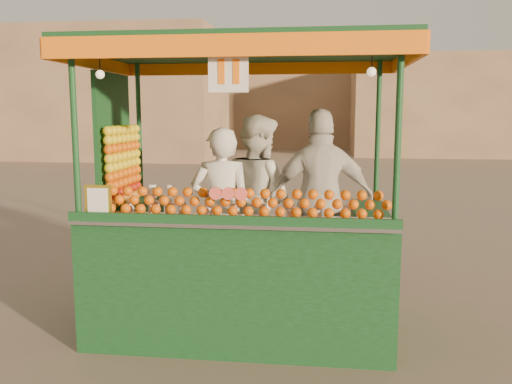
# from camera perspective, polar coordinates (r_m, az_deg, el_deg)

# --- Properties ---
(ground) EXTENTS (90.00, 90.00, 0.00)m
(ground) POSITION_cam_1_polar(r_m,az_deg,el_deg) (5.73, -3.50, -13.59)
(ground) COLOR #6F5E4F
(ground) RESTS_ON ground
(building_left) EXTENTS (10.00, 6.00, 6.00)m
(building_left) POSITION_cam_1_polar(r_m,az_deg,el_deg) (27.14, -14.67, 9.93)
(building_left) COLOR #957855
(building_left) RESTS_ON ground
(building_right) EXTENTS (9.00, 6.00, 5.00)m
(building_right) POSITION_cam_1_polar(r_m,az_deg,el_deg) (29.83, 19.00, 8.62)
(building_right) COLOR #957855
(building_right) RESTS_ON ground
(building_center) EXTENTS (14.00, 7.00, 7.00)m
(building_center) POSITION_cam_1_polar(r_m,az_deg,el_deg) (35.37, 2.34, 10.58)
(building_center) COLOR #957855
(building_center) RESTS_ON ground
(juice_cart) EXTENTS (3.08, 1.99, 2.80)m
(juice_cart) POSITION_cam_1_polar(r_m,az_deg,el_deg) (5.26, -2.26, -5.13)
(juice_cart) COLOR #0F3713
(juice_cart) RESTS_ON ground
(vendor_left) EXTENTS (0.68, 0.51, 1.68)m
(vendor_left) POSITION_cam_1_polar(r_m,az_deg,el_deg) (5.41, -3.70, -2.01)
(vendor_left) COLOR beige
(vendor_left) RESTS_ON ground
(vendor_middle) EXTENTS (1.09, 1.11, 1.80)m
(vendor_middle) POSITION_cam_1_polar(r_m,az_deg,el_deg) (5.79, 0.25, -0.71)
(vendor_middle) COLOR silver
(vendor_middle) RESTS_ON ground
(vendor_right) EXTENTS (1.16, 0.64, 1.87)m
(vendor_right) POSITION_cam_1_polar(r_m,az_deg,el_deg) (5.56, 6.98, -0.82)
(vendor_right) COLOR beige
(vendor_right) RESTS_ON ground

